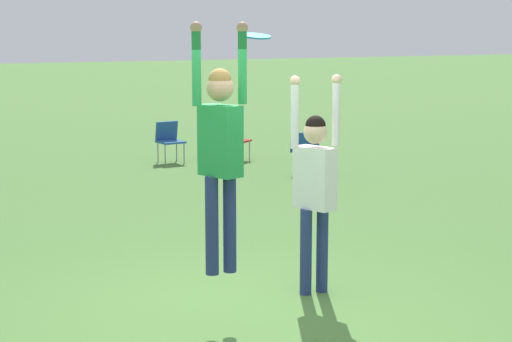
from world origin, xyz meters
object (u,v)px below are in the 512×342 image
(frisbee, at_px, (256,36))
(camping_chair_1, at_px, (233,135))
(person_defending, at_px, (315,179))
(person_jumping, at_px, (220,141))
(camping_chair_2, at_px, (309,151))
(camping_chair_0, at_px, (169,138))

(frisbee, height_order, camping_chair_1, frisbee)
(person_defending, relative_size, camping_chair_1, 2.46)
(person_jumping, relative_size, camping_chair_2, 2.90)
(camping_chair_2, bearing_deg, camping_chair_1, -57.93)
(frisbee, bearing_deg, person_jumping, -168.65)
(camping_chair_1, xyz_separation_m, camping_chair_2, (0.40, -2.39, -0.05))
(person_defending, distance_m, frisbee, 1.68)
(camping_chair_2, bearing_deg, person_defending, 82.32)
(camping_chair_0, bearing_deg, person_defending, 72.68)
(person_defending, relative_size, camping_chair_2, 2.86)
(frisbee, distance_m, camping_chair_1, 9.95)
(frisbee, xyz_separation_m, camping_chair_1, (4.01, 8.86, -2.10))
(camping_chair_1, bearing_deg, person_jumping, 28.76)
(person_jumping, distance_m, camping_chair_1, 10.03)
(frisbee, xyz_separation_m, camping_chair_0, (2.70, 9.12, -2.12))
(frisbee, bearing_deg, camping_chair_1, 65.64)
(person_jumping, bearing_deg, person_defending, -90.00)
(camping_chair_1, bearing_deg, camping_chair_0, -46.29)
(camping_chair_0, bearing_deg, camping_chair_1, 163.39)
(frisbee, relative_size, camping_chair_1, 0.31)
(person_defending, xyz_separation_m, frisbee, (-0.83, -0.32, 1.42))
(person_jumping, bearing_deg, camping_chair_0, -36.56)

